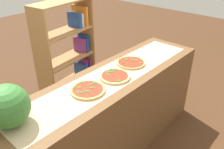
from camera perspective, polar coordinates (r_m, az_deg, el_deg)
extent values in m
plane|color=#4C2D19|center=(2.72, 0.00, -16.94)|extent=(12.00, 12.00, 0.00)
cube|color=brown|center=(2.42, 0.00, -9.63)|extent=(2.26, 0.58, 0.89)
cube|color=tan|center=(2.17, 0.00, -0.44)|extent=(2.07, 0.40, 0.00)
cylinder|color=tan|center=(1.96, -5.89, -3.76)|extent=(0.29, 0.29, 0.02)
cylinder|color=red|center=(1.96, -5.90, -3.48)|extent=(0.25, 0.25, 0.00)
ellipsoid|color=#286B23|center=(1.91, -7.13, -4.32)|extent=(0.05, 0.03, 0.00)
ellipsoid|color=#286B23|center=(1.96, -4.77, -3.13)|extent=(0.04, 0.04, 0.00)
ellipsoid|color=#286B23|center=(1.99, -8.92, -2.97)|extent=(0.05, 0.05, 0.00)
ellipsoid|color=#286B23|center=(1.98, -7.82, -3.11)|extent=(0.04, 0.04, 0.00)
ellipsoid|color=#286B23|center=(2.05, -7.37, -1.84)|extent=(0.04, 0.03, 0.00)
ellipsoid|color=#286B23|center=(2.03, -3.93, -1.98)|extent=(0.03, 0.05, 0.00)
ellipsoid|color=#286B23|center=(1.92, -6.06, -4.00)|extent=(0.04, 0.05, 0.00)
ellipsoid|color=#286B23|center=(1.91, -8.21, -4.32)|extent=(0.05, 0.05, 0.00)
ellipsoid|color=#286B23|center=(2.01, -4.83, -2.31)|extent=(0.05, 0.03, 0.00)
cylinder|color=#DBB26B|center=(2.15, 0.66, -0.47)|extent=(0.29, 0.29, 0.02)
cylinder|color=red|center=(2.14, 0.66, -0.20)|extent=(0.24, 0.24, 0.00)
ellipsoid|color=#286B23|center=(2.20, -0.21, 0.73)|extent=(0.05, 0.03, 0.00)
ellipsoid|color=#286B23|center=(2.15, -1.07, 0.08)|extent=(0.03, 0.04, 0.00)
ellipsoid|color=#286B23|center=(2.20, 0.22, 0.82)|extent=(0.05, 0.05, 0.00)
ellipsoid|color=#286B23|center=(2.23, -0.34, 1.23)|extent=(0.05, 0.03, 0.00)
ellipsoid|color=#286B23|center=(2.24, 0.73, 1.27)|extent=(0.04, 0.05, 0.00)
ellipsoid|color=#286B23|center=(2.05, 1.72, -1.46)|extent=(0.04, 0.04, 0.00)
ellipsoid|color=#286B23|center=(2.19, -0.87, 0.64)|extent=(0.04, 0.04, 0.00)
cylinder|color=tan|center=(2.40, 4.58, 2.82)|extent=(0.29, 0.29, 0.02)
cylinder|color=red|center=(2.40, 4.59, 3.07)|extent=(0.26, 0.26, 0.00)
ellipsoid|color=#286B23|center=(2.43, 5.12, 3.57)|extent=(0.04, 0.02, 0.00)
ellipsoid|color=#286B23|center=(2.48, 4.71, 4.12)|extent=(0.04, 0.04, 0.00)
ellipsoid|color=#286B23|center=(2.38, 6.94, 2.89)|extent=(0.03, 0.03, 0.00)
ellipsoid|color=#286B23|center=(2.45, 3.52, 3.75)|extent=(0.05, 0.05, 0.00)
ellipsoid|color=#286B23|center=(2.43, 6.14, 3.46)|extent=(0.03, 0.04, 0.00)
ellipsoid|color=#286B23|center=(2.44, 1.97, 3.69)|extent=(0.05, 0.05, 0.00)
ellipsoid|color=#286B23|center=(2.44, 5.24, 3.61)|extent=(0.03, 0.05, 0.00)
sphere|color=#387A33|center=(1.68, -23.99, -7.03)|extent=(0.30, 0.30, 0.30)
cube|color=#A87A47|center=(3.23, -6.25, 6.06)|extent=(0.06, 0.28, 1.41)
cube|color=#A87A47|center=(2.76, -16.10, 0.87)|extent=(0.06, 0.28, 1.41)
cube|color=#A87A47|center=(3.33, -9.70, -7.23)|extent=(0.75, 0.37, 0.02)
cube|color=gold|center=(3.48, -6.17, -3.34)|extent=(0.07, 0.21, 0.18)
cube|color=#234799|center=(3.42, -6.74, -3.14)|extent=(0.06, 0.22, 0.26)
cube|color=silver|center=(3.41, -7.24, -3.94)|extent=(0.07, 0.22, 0.19)
cube|color=#753384|center=(3.38, -7.78, -4.30)|extent=(0.06, 0.20, 0.20)
cube|color=#234799|center=(3.34, -8.22, -4.20)|extent=(0.06, 0.23, 0.25)
cube|color=#A87A47|center=(3.14, -10.22, -2.08)|extent=(0.75, 0.37, 0.02)
cube|color=#753384|center=(3.29, -6.49, 2.20)|extent=(0.07, 0.22, 0.23)
cube|color=#753384|center=(3.26, -7.00, 1.95)|extent=(0.06, 0.17, 0.23)
cube|color=#234799|center=(3.24, -7.47, 1.27)|extent=(0.07, 0.22, 0.18)
cube|color=#A87A47|center=(2.98, -10.80, 3.68)|extent=(0.75, 0.37, 0.02)
cube|color=#234799|center=(3.15, -6.83, 7.77)|extent=(0.06, 0.16, 0.21)
cube|color=#234799|center=(3.13, -7.30, 7.20)|extent=(0.06, 0.21, 0.18)
cube|color=#753384|center=(3.10, -7.80, 7.08)|extent=(0.06, 0.19, 0.19)
cube|color=#A87A47|center=(2.85, -11.45, 10.04)|extent=(0.75, 0.37, 0.02)
cube|color=orange|center=(3.05, -7.19, 13.53)|extent=(0.06, 0.16, 0.17)
cube|color=orange|center=(3.02, -7.73, 13.93)|extent=(0.06, 0.24, 0.24)
cube|color=silver|center=(2.99, -8.30, 13.04)|extent=(0.06, 0.17, 0.17)
cube|color=#234799|center=(2.95, -8.99, 12.90)|extent=(0.07, 0.20, 0.18)
cube|color=#A87A47|center=(2.76, -12.18, 16.90)|extent=(0.75, 0.37, 0.02)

